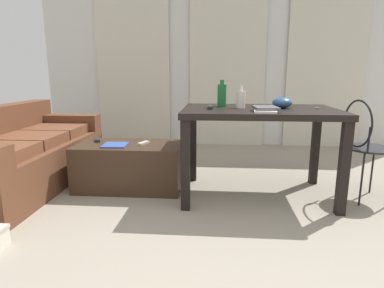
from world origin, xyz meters
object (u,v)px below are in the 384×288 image
(book_stack, at_px, (265,109))
(tv_remote_primary, at_px, (143,143))
(bottle_near, at_px, (222,95))
(tv_remote_on_table, at_px, (211,107))
(magazine, at_px, (115,145))
(bottle_far, at_px, (241,99))
(coffee_table, at_px, (130,166))
(tv_remote_secondary, at_px, (97,140))
(scissors, at_px, (317,108))
(couch, at_px, (21,155))
(wire_chair, at_px, (364,139))
(craft_table, at_px, (259,121))
(bowl, at_px, (282,103))

(book_stack, height_order, tv_remote_primary, book_stack)
(bottle_near, xyz_separation_m, tv_remote_on_table, (-0.09, -0.17, -0.09))
(tv_remote_on_table, bearing_deg, tv_remote_primary, 167.83)
(magazine, bearing_deg, tv_remote_primary, 17.67)
(bottle_far, height_order, book_stack, bottle_far)
(tv_remote_on_table, distance_m, magazine, 0.94)
(coffee_table, bearing_deg, tv_remote_secondary, 163.34)
(scissors, bearing_deg, couch, 178.94)
(couch, xyz_separation_m, tv_remote_primary, (1.19, 0.04, 0.13))
(bottle_far, distance_m, tv_remote_secondary, 1.44)
(wire_chair, bearing_deg, craft_table, 177.74)
(craft_table, bearing_deg, tv_remote_on_table, -173.44)
(tv_remote_on_table, bearing_deg, scissors, 6.60)
(coffee_table, distance_m, bowl, 1.51)
(bowl, xyz_separation_m, tv_remote_primary, (-1.24, 0.08, -0.39))
(coffee_table, distance_m, tv_remote_on_table, 0.97)
(couch, height_order, bowl, bowl)
(wire_chair, height_order, book_stack, wire_chair)
(scissors, xyz_separation_m, tv_remote_secondary, (-2.00, 0.19, -0.34))
(wire_chair, relative_size, bottle_far, 4.49)
(couch, xyz_separation_m, wire_chair, (3.10, -0.11, 0.23))
(tv_remote_on_table, bearing_deg, couch, 178.53)
(book_stack, distance_m, tv_remote_secondary, 1.64)
(couch, relative_size, scissors, 16.73)
(bowl, bearing_deg, craft_table, -168.88)
(wire_chair, height_order, bottle_near, bottle_near)
(coffee_table, xyz_separation_m, tv_remote_primary, (0.13, 0.01, 0.22))
(wire_chair, relative_size, magazine, 3.82)
(bottle_near, relative_size, tv_remote_primary, 1.69)
(coffee_table, distance_m, scissors, 1.76)
(bottle_near, height_order, scissors, bottle_near)
(bottle_far, bearing_deg, bowl, 4.49)
(tv_remote_secondary, bearing_deg, craft_table, -31.03)
(bottle_near, distance_m, bowl, 0.53)
(tv_remote_on_table, relative_size, magazine, 0.76)
(couch, bearing_deg, scissors, -1.06)
(couch, distance_m, bottle_near, 2.00)
(tv_remote_on_table, relative_size, tv_remote_secondary, 1.14)
(coffee_table, distance_m, bottle_far, 1.21)
(coffee_table, relative_size, tv_remote_primary, 6.97)
(couch, distance_m, tv_remote_primary, 1.20)
(book_stack, relative_size, tv_remote_secondary, 1.89)
(wire_chair, distance_m, scissors, 0.46)
(craft_table, relative_size, tv_remote_on_table, 7.55)
(magazine, bearing_deg, bowl, -2.64)
(wire_chair, bearing_deg, bottle_near, 172.46)
(book_stack, height_order, tv_remote_on_table, book_stack)
(magazine, bearing_deg, bottle_near, 2.72)
(wire_chair, distance_m, book_stack, 0.92)
(couch, bearing_deg, wire_chair, -1.94)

